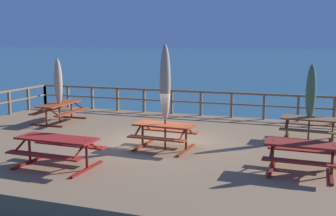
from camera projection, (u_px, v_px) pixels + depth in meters
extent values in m
plane|color=#2D5B6B|center=(160.00, 167.00, 13.01)|extent=(600.00, 600.00, 0.00)
cube|color=#846647|center=(160.00, 155.00, 12.94)|extent=(16.55, 10.59, 0.81)
cube|color=brown|center=(201.00, 92.00, 17.50)|extent=(16.25, 0.09, 0.08)
cube|color=brown|center=(201.00, 102.00, 17.57)|extent=(16.25, 0.07, 0.06)
cube|color=brown|center=(45.00, 96.00, 20.25)|extent=(0.10, 0.10, 1.05)
cube|color=brown|center=(68.00, 97.00, 19.80)|extent=(0.10, 0.10, 1.05)
cube|color=brown|center=(92.00, 98.00, 19.36)|extent=(0.10, 0.10, 1.05)
cube|color=brown|center=(118.00, 99.00, 18.92)|extent=(0.10, 0.10, 1.05)
cube|color=brown|center=(144.00, 101.00, 18.47)|extent=(0.10, 0.10, 1.05)
cube|color=brown|center=(172.00, 102.00, 18.03)|extent=(0.10, 0.10, 1.05)
cube|color=brown|center=(201.00, 104.00, 17.58)|extent=(0.10, 0.10, 1.05)
cube|color=brown|center=(232.00, 105.00, 17.14)|extent=(0.10, 0.10, 1.05)
cube|color=brown|center=(264.00, 107.00, 16.69)|extent=(0.10, 0.10, 1.05)
cube|color=brown|center=(298.00, 109.00, 16.25)|extent=(0.10, 0.10, 1.05)
cube|color=brown|center=(334.00, 111.00, 15.80)|extent=(0.10, 0.10, 1.05)
cube|color=brown|center=(9.00, 103.00, 17.85)|extent=(0.10, 0.10, 1.05)
cube|color=brown|center=(28.00, 99.00, 19.05)|extent=(0.10, 0.10, 1.05)
cube|color=brown|center=(45.00, 96.00, 20.25)|extent=(0.10, 0.10, 1.05)
cube|color=#993819|center=(164.00, 125.00, 11.99)|extent=(1.81, 0.84, 0.05)
cube|color=#993819|center=(156.00, 139.00, 11.53)|extent=(1.79, 0.37, 0.04)
cube|color=#993819|center=(171.00, 131.00, 12.55)|extent=(1.79, 0.37, 0.04)
cube|color=maroon|center=(143.00, 146.00, 12.37)|extent=(0.15, 1.40, 0.06)
cylinder|color=maroon|center=(143.00, 135.00, 12.32)|extent=(0.07, 0.07, 0.74)
cylinder|color=maroon|center=(139.00, 130.00, 12.02)|extent=(0.09, 0.63, 0.37)
cylinder|color=maroon|center=(146.00, 126.00, 12.54)|extent=(0.09, 0.63, 0.37)
cube|color=maroon|center=(186.00, 150.00, 11.84)|extent=(0.15, 1.40, 0.06)
cylinder|color=maroon|center=(186.00, 139.00, 11.79)|extent=(0.07, 0.07, 0.74)
cylinder|color=maroon|center=(183.00, 134.00, 11.50)|extent=(0.09, 0.63, 0.37)
cylinder|color=maroon|center=(189.00, 130.00, 12.01)|extent=(0.09, 0.63, 0.37)
cube|color=maroon|center=(57.00, 139.00, 10.27)|extent=(2.14, 0.82, 0.05)
cube|color=maroon|center=(43.00, 156.00, 9.80)|extent=(2.13, 0.34, 0.04)
cube|color=maroon|center=(70.00, 145.00, 10.83)|extent=(2.13, 0.34, 0.04)
cube|color=maroon|center=(30.00, 162.00, 10.69)|extent=(0.12, 1.40, 0.06)
cylinder|color=maroon|center=(30.00, 149.00, 10.64)|extent=(0.07, 0.07, 0.74)
cylinder|color=maroon|center=(22.00, 144.00, 10.34)|extent=(0.07, 0.63, 0.37)
cylinder|color=maroon|center=(36.00, 139.00, 10.86)|extent=(0.07, 0.63, 0.37)
cube|color=maroon|center=(87.00, 169.00, 10.07)|extent=(0.12, 1.40, 0.06)
cylinder|color=maroon|center=(87.00, 156.00, 10.02)|extent=(0.07, 0.07, 0.74)
cylinder|color=maroon|center=(80.00, 150.00, 9.72)|extent=(0.07, 0.63, 0.37)
cylinder|color=maroon|center=(92.00, 145.00, 10.24)|extent=(0.07, 0.63, 0.37)
cube|color=#993819|center=(59.00, 104.00, 16.12)|extent=(0.83, 2.20, 0.05)
cube|color=#993819|center=(72.00, 112.00, 16.00)|extent=(0.35, 2.19, 0.04)
cube|color=#993819|center=(47.00, 110.00, 16.34)|extent=(0.35, 2.19, 0.04)
cube|color=maroon|center=(47.00, 125.00, 15.38)|extent=(1.40, 0.13, 0.06)
cylinder|color=maroon|center=(46.00, 117.00, 15.33)|extent=(0.07, 0.07, 0.74)
cylinder|color=maroon|center=(52.00, 111.00, 15.21)|extent=(0.63, 0.08, 0.37)
cylinder|color=maroon|center=(40.00, 111.00, 15.38)|extent=(0.63, 0.08, 0.37)
cube|color=maroon|center=(72.00, 117.00, 17.09)|extent=(1.40, 0.13, 0.06)
cylinder|color=maroon|center=(71.00, 109.00, 17.04)|extent=(0.07, 0.07, 0.74)
cylinder|color=maroon|center=(77.00, 105.00, 16.92)|extent=(0.63, 0.08, 0.37)
cylinder|color=maroon|center=(65.00, 104.00, 17.09)|extent=(0.63, 0.08, 0.37)
cube|color=brown|center=(310.00, 119.00, 12.98)|extent=(1.81, 0.85, 0.05)
cube|color=brown|center=(308.00, 131.00, 12.52)|extent=(1.79, 0.37, 0.04)
cube|color=brown|center=(311.00, 124.00, 13.54)|extent=(1.79, 0.37, 0.04)
cube|color=brown|center=(286.00, 138.00, 13.36)|extent=(0.15, 1.40, 0.06)
cylinder|color=brown|center=(287.00, 128.00, 13.31)|extent=(0.07, 0.07, 0.74)
cylinder|color=brown|center=(286.00, 123.00, 13.02)|extent=(0.09, 0.63, 0.37)
cylinder|color=brown|center=(288.00, 120.00, 13.53)|extent=(0.09, 0.63, 0.37)
cube|color=brown|center=(332.00, 142.00, 12.83)|extent=(0.15, 1.40, 0.06)
cylinder|color=brown|center=(333.00, 131.00, 12.77)|extent=(0.07, 0.07, 0.74)
cylinder|color=brown|center=(333.00, 126.00, 12.48)|extent=(0.09, 0.63, 0.37)
cylinder|color=brown|center=(333.00, 123.00, 12.99)|extent=(0.09, 0.63, 0.37)
cube|color=maroon|center=(302.00, 144.00, 9.72)|extent=(1.76, 0.80, 0.05)
cube|color=maroon|center=(301.00, 162.00, 9.25)|extent=(1.75, 0.32, 0.04)
cube|color=maroon|center=(303.00, 150.00, 10.28)|extent=(1.75, 0.32, 0.04)
cube|color=maroon|center=(272.00, 169.00, 10.08)|extent=(0.11, 1.40, 0.06)
cylinder|color=maroon|center=(272.00, 156.00, 10.02)|extent=(0.07, 0.07, 0.74)
cylinder|color=maroon|center=(272.00, 150.00, 9.73)|extent=(0.07, 0.63, 0.37)
cylinder|color=maroon|center=(274.00, 145.00, 10.25)|extent=(0.07, 0.63, 0.37)
cube|color=maroon|center=(331.00, 175.00, 9.59)|extent=(0.11, 1.40, 0.06)
cylinder|color=maroon|center=(332.00, 162.00, 9.54)|extent=(0.07, 0.07, 0.74)
cylinder|color=maroon|center=(333.00, 156.00, 9.24)|extent=(0.07, 0.63, 0.37)
cylinder|color=maroon|center=(333.00, 150.00, 9.76)|extent=(0.07, 0.63, 0.37)
cylinder|color=#4C3828|center=(165.00, 100.00, 11.90)|extent=(0.06, 0.06, 2.96)
ellipsoid|color=tan|center=(165.00, 83.00, 11.81)|extent=(0.32, 0.32, 2.25)
cylinder|color=#685B4C|center=(165.00, 88.00, 11.84)|extent=(0.21, 0.21, 0.05)
cone|color=#4C3828|center=(165.00, 47.00, 11.65)|extent=(0.10, 0.10, 0.14)
cylinder|color=#4C3828|center=(59.00, 92.00, 16.02)|extent=(0.06, 0.06, 2.40)
ellipsoid|color=tan|center=(58.00, 82.00, 15.95)|extent=(0.32, 0.32, 1.83)
cylinder|color=#71614F|center=(58.00, 85.00, 15.97)|extent=(0.21, 0.21, 0.05)
cone|color=#4C3828|center=(57.00, 61.00, 15.81)|extent=(0.10, 0.10, 0.14)
cylinder|color=#4C3828|center=(310.00, 105.00, 12.96)|extent=(0.06, 0.06, 2.36)
ellipsoid|color=#4C704C|center=(311.00, 92.00, 12.89)|extent=(0.32, 0.32, 1.79)
cylinder|color=#2D432D|center=(311.00, 96.00, 12.91)|extent=(0.21, 0.21, 0.05)
cone|color=#4C3828|center=(312.00, 66.00, 12.76)|extent=(0.10, 0.10, 0.14)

